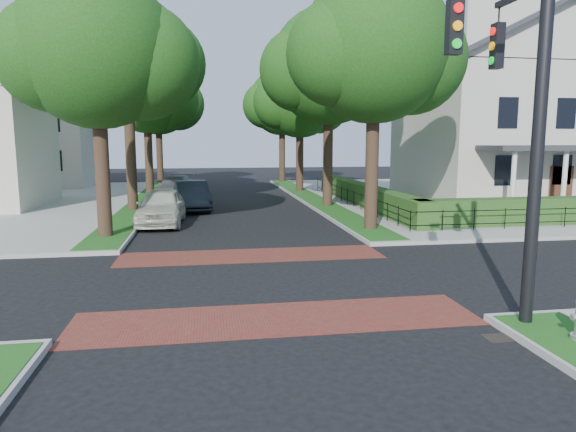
% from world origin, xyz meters
% --- Properties ---
extents(ground, '(120.00, 120.00, 0.00)m').
position_xyz_m(ground, '(0.00, 0.00, 0.00)').
color(ground, black).
rests_on(ground, ground).
extents(sidewalk_ne, '(30.00, 30.00, 0.15)m').
position_xyz_m(sidewalk_ne, '(19.50, 19.00, 0.07)').
color(sidewalk_ne, gray).
rests_on(sidewalk_ne, ground).
extents(crosswalk_far, '(9.00, 2.20, 0.01)m').
position_xyz_m(crosswalk_far, '(0.00, 3.20, 0.01)').
color(crosswalk_far, maroon).
rests_on(crosswalk_far, ground).
extents(crosswalk_near, '(9.00, 2.20, 0.01)m').
position_xyz_m(crosswalk_near, '(0.00, -3.20, 0.01)').
color(crosswalk_near, maroon).
rests_on(crosswalk_near, ground).
extents(storm_drain, '(0.65, 0.45, 0.01)m').
position_xyz_m(storm_drain, '(4.30, -5.00, 0.01)').
color(storm_drain, black).
rests_on(storm_drain, ground).
extents(grass_strip_ne, '(1.60, 29.80, 0.02)m').
position_xyz_m(grass_strip_ne, '(5.40, 19.10, 0.16)').
color(grass_strip_ne, '#184D16').
rests_on(grass_strip_ne, sidewalk_ne).
extents(grass_strip_nw, '(1.60, 29.80, 0.02)m').
position_xyz_m(grass_strip_nw, '(-5.40, 19.10, 0.16)').
color(grass_strip_nw, '#184D16').
rests_on(grass_strip_nw, sidewalk_nw).
extents(tree_right_near, '(7.75, 6.67, 10.66)m').
position_xyz_m(tree_right_near, '(5.60, 7.24, 7.63)').
color(tree_right_near, black).
rests_on(tree_right_near, sidewalk_ne).
extents(tree_right_mid, '(8.25, 7.09, 11.22)m').
position_xyz_m(tree_right_mid, '(5.61, 15.25, 7.99)').
color(tree_right_mid, black).
rests_on(tree_right_mid, sidewalk_ne).
extents(tree_right_far, '(7.25, 6.23, 9.74)m').
position_xyz_m(tree_right_far, '(5.60, 24.22, 6.91)').
color(tree_right_far, black).
rests_on(tree_right_far, sidewalk_ne).
extents(tree_right_back, '(7.50, 6.45, 10.20)m').
position_xyz_m(tree_right_back, '(5.60, 33.23, 7.27)').
color(tree_right_back, black).
rests_on(tree_right_back, sidewalk_ne).
extents(tree_left_near, '(7.50, 6.45, 10.20)m').
position_xyz_m(tree_left_near, '(-5.40, 7.23, 7.27)').
color(tree_left_near, black).
rests_on(tree_left_near, sidewalk_nw).
extents(tree_left_mid, '(8.00, 6.88, 11.48)m').
position_xyz_m(tree_left_mid, '(-5.39, 15.24, 8.34)').
color(tree_left_mid, black).
rests_on(tree_left_mid, sidewalk_nw).
extents(tree_left_far, '(7.00, 6.02, 9.86)m').
position_xyz_m(tree_left_far, '(-5.40, 24.22, 7.12)').
color(tree_left_far, black).
rests_on(tree_left_far, sidewalk_nw).
extents(tree_left_back, '(7.75, 6.66, 10.44)m').
position_xyz_m(tree_left_back, '(-5.40, 33.24, 7.41)').
color(tree_left_back, black).
rests_on(tree_left_back, sidewalk_nw).
extents(hedge_main_road, '(1.00, 18.00, 1.20)m').
position_xyz_m(hedge_main_road, '(7.70, 15.00, 0.75)').
color(hedge_main_road, '#244919').
rests_on(hedge_main_road, sidewalk_ne).
extents(fence_main_road, '(0.06, 18.00, 0.90)m').
position_xyz_m(fence_main_road, '(6.90, 15.00, 0.60)').
color(fence_main_road, black).
rests_on(fence_main_road, sidewalk_ne).
extents(house_victorian, '(13.00, 13.05, 12.48)m').
position_xyz_m(house_victorian, '(17.51, 15.92, 6.02)').
color(house_victorian, beige).
rests_on(house_victorian, sidewalk_ne).
extents(house_left_far, '(10.00, 9.00, 10.14)m').
position_xyz_m(house_left_far, '(-15.49, 31.99, 5.04)').
color(house_left_far, beige).
rests_on(house_left_far, sidewalk_nw).
extents(traffic_signal, '(2.17, 2.00, 8.00)m').
position_xyz_m(traffic_signal, '(4.89, -4.41, 4.71)').
color(traffic_signal, black).
rests_on(traffic_signal, sidewalk_se).
extents(parked_car_front, '(2.20, 5.11, 1.72)m').
position_xyz_m(parked_car_front, '(-3.60, 10.42, 0.86)').
color(parked_car_front, silver).
rests_on(parked_car_front, ground).
extents(parked_car_middle, '(2.34, 5.14, 1.63)m').
position_xyz_m(parked_car_middle, '(-2.30, 15.36, 0.82)').
color(parked_car_middle, '#1D252C').
rests_on(parked_car_middle, ground).
extents(parked_car_rear, '(2.88, 5.40, 1.49)m').
position_xyz_m(parked_car_rear, '(-3.60, 22.33, 0.74)').
color(parked_car_rear, slate).
rests_on(parked_car_rear, ground).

